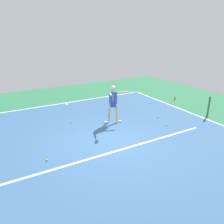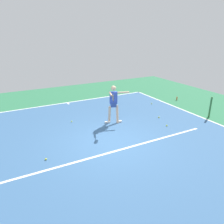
# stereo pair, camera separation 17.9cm
# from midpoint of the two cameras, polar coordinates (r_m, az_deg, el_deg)

# --- Properties ---
(ground_plane) EXTENTS (20.18, 20.18, 0.00)m
(ground_plane) POSITION_cam_midpoint_polar(r_m,az_deg,el_deg) (8.55, 0.15, -7.97)
(ground_plane) COLOR #2D754C
(court_surface) EXTENTS (10.75, 11.58, 0.00)m
(court_surface) POSITION_cam_midpoint_polar(r_m,az_deg,el_deg) (8.55, 0.15, -7.96)
(court_surface) COLOR #38608E
(court_surface) RESTS_ON ground_plane
(court_line_baseline_near) EXTENTS (10.75, 0.10, 0.01)m
(court_line_baseline_near) POSITION_cam_midpoint_polar(r_m,az_deg,el_deg) (13.50, -11.42, 2.47)
(court_line_baseline_near) COLOR white
(court_line_baseline_near) RESTS_ON ground_plane
(court_line_sideline_left) EXTENTS (0.10, 11.58, 0.01)m
(court_line_sideline_left) POSITION_cam_midpoint_polar(r_m,az_deg,el_deg) (11.80, 23.60, -1.52)
(court_line_sideline_left) COLOR white
(court_line_sideline_left) RESTS_ON ground_plane
(court_line_service) EXTENTS (8.06, 0.10, 0.01)m
(court_line_service) POSITION_cam_midpoint_polar(r_m,az_deg,el_deg) (8.02, 2.56, -10.05)
(court_line_service) COLOR white
(court_line_service) RESTS_ON ground_plane
(court_line_centre_mark) EXTENTS (0.10, 0.30, 0.01)m
(court_line_centre_mark) POSITION_cam_midpoint_polar(r_m,az_deg,el_deg) (13.32, -11.17, 2.24)
(court_line_centre_mark) COLOR white
(court_line_centre_mark) RESTS_ON ground_plane
(net_post) EXTENTS (0.09, 0.09, 1.07)m
(net_post) POSITION_cam_midpoint_polar(r_m,az_deg,el_deg) (11.90, 25.02, 1.17)
(net_post) COLOR #38753D
(net_post) RESTS_ON ground_plane
(tennis_player) EXTENTS (1.22, 1.18, 1.82)m
(tennis_player) POSITION_cam_midpoint_polar(r_m,az_deg,el_deg) (9.93, 0.98, 2.73)
(tennis_player) COLOR beige
(tennis_player) RESTS_ON ground_plane
(tennis_ball_far_corner) EXTENTS (0.07, 0.07, 0.07)m
(tennis_ball_far_corner) POSITION_cam_midpoint_polar(r_m,az_deg,el_deg) (11.13, 12.80, -1.37)
(tennis_ball_far_corner) COLOR yellow
(tennis_ball_far_corner) RESTS_ON ground_plane
(tennis_ball_centre_court) EXTENTS (0.07, 0.07, 0.07)m
(tennis_ball_centre_court) POSITION_cam_midpoint_polar(r_m,az_deg,el_deg) (13.18, 10.85, 2.20)
(tennis_ball_centre_court) COLOR #CCE033
(tennis_ball_centre_court) RESTS_ON ground_plane
(tennis_ball_near_service_line) EXTENTS (0.07, 0.07, 0.07)m
(tennis_ball_near_service_line) POSITION_cam_midpoint_polar(r_m,az_deg,el_deg) (7.74, -16.50, -11.93)
(tennis_ball_near_service_line) COLOR yellow
(tennis_ball_near_service_line) RESTS_ON ground_plane
(tennis_ball_by_sideline) EXTENTS (0.07, 0.07, 0.07)m
(tennis_ball_by_sideline) POSITION_cam_midpoint_polar(r_m,az_deg,el_deg) (10.25, 14.82, -3.49)
(tennis_ball_by_sideline) COLOR #CCE033
(tennis_ball_by_sideline) RESTS_ON ground_plane
(tennis_ball_by_baseline) EXTENTS (0.07, 0.07, 0.07)m
(tennis_ball_by_baseline) POSITION_cam_midpoint_polar(r_m,az_deg,el_deg) (10.52, -10.20, -2.48)
(tennis_ball_by_baseline) COLOR #C6E53D
(tennis_ball_by_baseline) RESTS_ON ground_plane
(water_bottle) EXTENTS (0.07, 0.07, 0.22)m
(water_bottle) POSITION_cam_midpoint_polar(r_m,az_deg,el_deg) (14.33, 17.18, 3.44)
(water_bottle) COLOR #D84C1E
(water_bottle) RESTS_ON ground_plane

